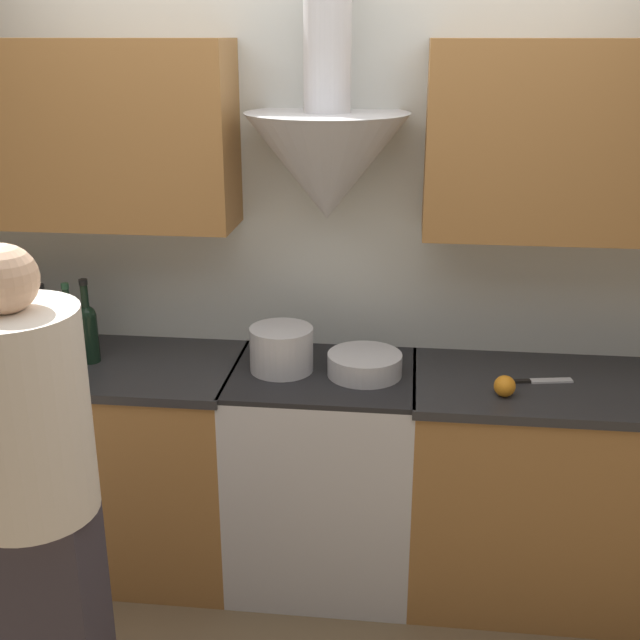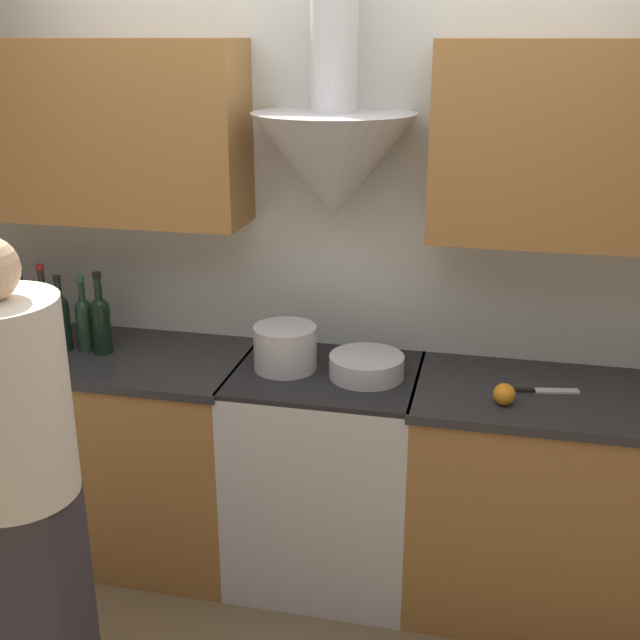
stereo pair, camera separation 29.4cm
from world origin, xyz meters
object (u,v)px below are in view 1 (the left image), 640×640
at_px(stove_range, 323,474).
at_px(person_foreground_left, 34,502).
at_px(wine_bottle_7, 70,330).
at_px(wine_bottle_8, 88,330).
at_px(wine_bottle_4, 5,328).
at_px(mixing_bowl, 365,364).
at_px(orange_fruit, 505,386).
at_px(wine_bottle_5, 27,324).
at_px(stock_pot, 282,349).
at_px(wine_bottle_6, 45,329).

bearing_deg(stove_range, person_foreground_left, -125.40).
height_order(stove_range, wine_bottle_7, wine_bottle_7).
distance_m(stove_range, wine_bottle_8, 1.11).
xyz_separation_m(wine_bottle_4, mixing_bowl, (1.45, -0.00, -0.09)).
distance_m(wine_bottle_4, orange_fruit, 1.97).
bearing_deg(stove_range, wine_bottle_5, 179.39).
bearing_deg(stock_pot, person_foreground_left, -118.74).
relative_size(stove_range, wine_bottle_5, 2.57).
height_order(wine_bottle_8, orange_fruit, wine_bottle_8).
xyz_separation_m(wine_bottle_5, wine_bottle_7, (0.18, -0.00, -0.02)).
xyz_separation_m(wine_bottle_7, wine_bottle_8, (0.08, -0.01, 0.01)).
bearing_deg(wine_bottle_4, wine_bottle_7, 3.87).
xyz_separation_m(wine_bottle_6, wine_bottle_8, (0.17, 0.01, 0.00)).
bearing_deg(orange_fruit, mixing_bowl, 165.21).
bearing_deg(wine_bottle_6, wine_bottle_5, 165.74).
xyz_separation_m(wine_bottle_7, orange_fruit, (1.70, -0.16, -0.09)).
xyz_separation_m(wine_bottle_6, person_foreground_left, (0.40, -0.99, -0.14)).
bearing_deg(mixing_bowl, stove_range, 176.52).
bearing_deg(wine_bottle_8, wine_bottle_5, 176.81).
relative_size(stove_range, wine_bottle_6, 2.88).
bearing_deg(wine_bottle_5, stock_pot, -0.67).
bearing_deg(stove_range, wine_bottle_7, 179.35).
height_order(wine_bottle_5, wine_bottle_8, wine_bottle_5).
xyz_separation_m(wine_bottle_4, wine_bottle_6, (0.17, -0.00, 0.00)).
height_order(wine_bottle_7, wine_bottle_8, wine_bottle_8).
distance_m(stove_range, stock_pot, 0.57).
bearing_deg(stock_pot, mixing_bowl, -1.86).
xyz_separation_m(wine_bottle_6, stock_pot, (0.95, 0.01, -0.05)).
distance_m(wine_bottle_7, mixing_bowl, 1.19).
distance_m(wine_bottle_4, stock_pot, 1.12).
relative_size(wine_bottle_7, orange_fruit, 4.07).
relative_size(stock_pot, orange_fruit, 3.13).
relative_size(stove_range, orange_fruit, 11.69).
relative_size(wine_bottle_4, person_foreground_left, 0.20).
xyz_separation_m(orange_fruit, person_foreground_left, (-1.39, -0.86, -0.05)).
relative_size(wine_bottle_6, mixing_bowl, 1.11).
distance_m(wine_bottle_5, wine_bottle_6, 0.09).
xyz_separation_m(wine_bottle_5, wine_bottle_8, (0.26, -0.01, -0.01)).
bearing_deg(wine_bottle_4, wine_bottle_8, 0.76).
distance_m(orange_fruit, person_foreground_left, 1.63).
bearing_deg(mixing_bowl, wine_bottle_6, 179.95).
bearing_deg(wine_bottle_7, wine_bottle_6, -167.57).
height_order(stock_pot, mixing_bowl, stock_pot).
bearing_deg(orange_fruit, wine_bottle_4, 175.92).
bearing_deg(stove_range, wine_bottle_8, -179.90).
height_order(wine_bottle_5, mixing_bowl, wine_bottle_5).
bearing_deg(wine_bottle_8, wine_bottle_7, 170.84).
distance_m(stove_range, wine_bottle_7, 1.18).
height_order(wine_bottle_6, stock_pot, wine_bottle_6).
height_order(wine_bottle_4, wine_bottle_7, wine_bottle_4).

